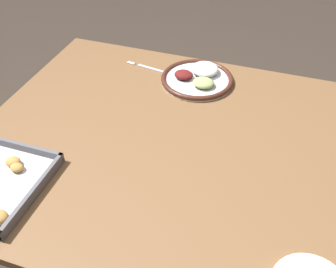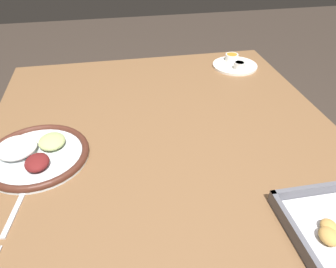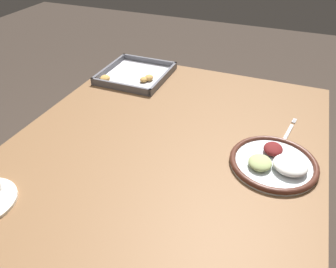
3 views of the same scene
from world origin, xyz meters
name	(u,v)px [view 3 (image 3 of 3)]	position (x,y,z in m)	size (l,w,h in m)	color
ground_plane	(168,266)	(0.00, 0.00, 0.00)	(8.00, 8.00, 0.00)	#382D26
dining_table	(168,161)	(0.00, 0.00, 0.68)	(1.27, 1.08, 0.78)	brown
dinner_plate	(275,163)	(0.00, -0.37, 0.79)	(0.28, 0.28, 0.05)	silver
fork	(287,134)	(0.20, -0.39, 0.78)	(0.22, 0.05, 0.00)	silver
baking_tray	(135,75)	(0.43, 0.34, 0.79)	(0.32, 0.31, 0.04)	#595960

